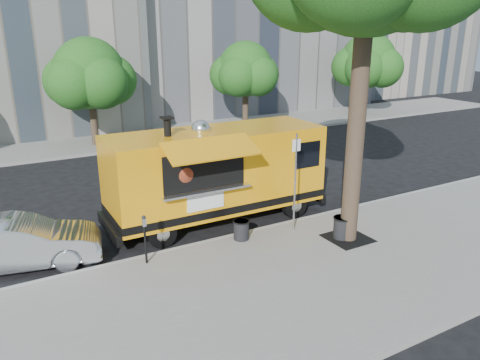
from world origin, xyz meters
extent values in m
plane|color=black|center=(0.00, 0.00, 0.00)|extent=(120.00, 120.00, 0.00)
cube|color=gray|center=(0.00, -4.00, 0.07)|extent=(60.00, 6.00, 0.15)
cube|color=#999993|center=(0.00, -0.93, 0.07)|extent=(60.00, 0.14, 0.16)
cube|color=gray|center=(0.00, 13.50, 0.07)|extent=(60.00, 5.00, 0.15)
cube|color=#A59A89|center=(30.00, 24.00, 8.00)|extent=(16.00, 12.00, 16.00)
cylinder|color=#33261C|center=(2.60, -2.80, 3.40)|extent=(0.48, 0.48, 6.50)
cube|color=black|center=(2.60, -2.80, 0.15)|extent=(1.20, 1.20, 0.02)
cylinder|color=#33261C|center=(-1.00, 12.70, 1.45)|extent=(0.36, 0.36, 2.60)
sphere|color=#154612|center=(-1.00, 12.70, 3.85)|extent=(3.60, 3.60, 3.60)
cylinder|color=#33261C|center=(8.00, 12.40, 1.45)|extent=(0.36, 0.36, 2.60)
sphere|color=#154612|center=(8.00, 12.40, 3.74)|extent=(3.24, 3.24, 3.24)
cylinder|color=#33261C|center=(18.00, 12.60, 1.45)|extent=(0.36, 0.36, 2.60)
sphere|color=#154612|center=(18.00, 12.60, 3.91)|extent=(3.78, 3.78, 3.78)
cylinder|color=silver|center=(1.55, -1.55, 1.65)|extent=(0.06, 0.06, 3.00)
cube|color=white|center=(1.55, -1.55, 2.80)|extent=(0.28, 0.02, 0.35)
cylinder|color=black|center=(-3.00, -1.35, 0.68)|extent=(0.06, 0.06, 1.05)
cube|color=silver|center=(-3.00, -1.35, 1.30)|extent=(0.10, 0.08, 0.22)
sphere|color=black|center=(-3.00, -1.35, 1.43)|extent=(0.11, 0.11, 0.11)
cube|color=#FFA20D|center=(0.06, 0.60, 1.76)|extent=(6.83, 2.37, 2.46)
cube|color=black|center=(0.06, 0.60, 0.75)|extent=(6.85, 2.39, 0.23)
cube|color=black|center=(3.55, 0.57, 0.47)|extent=(0.20, 2.19, 0.31)
cube|color=black|center=(-3.42, 0.63, 0.47)|extent=(0.20, 2.19, 0.31)
cube|color=black|center=(3.49, 0.57, 2.15)|extent=(0.07, 1.85, 1.00)
cylinder|color=black|center=(2.41, -0.39, 0.42)|extent=(0.84, 0.30, 0.84)
cylinder|color=black|center=(2.43, 1.54, 0.42)|extent=(0.84, 0.30, 0.84)
cylinder|color=black|center=(-2.20, -0.34, 0.42)|extent=(0.84, 0.30, 0.84)
cylinder|color=black|center=(-2.18, 1.59, 0.42)|extent=(0.84, 0.30, 0.84)
cube|color=black|center=(-0.89, -0.48, 2.15)|extent=(2.52, 0.20, 1.10)
cube|color=silver|center=(-0.89, -0.64, 1.56)|extent=(2.72, 0.38, 0.06)
cube|color=#FFA20D|center=(-0.90, -1.03, 2.90)|extent=(2.62, 1.01, 0.44)
cube|color=white|center=(-0.89, -0.56, 1.23)|extent=(1.15, 0.05, 0.52)
cylinder|color=black|center=(-1.51, 0.61, 3.25)|extent=(0.21, 0.21, 0.58)
sphere|color=silver|center=(-0.35, 0.81, 3.04)|extent=(0.59, 0.59, 0.59)
sphere|color=#9C3A22|center=(-1.46, -0.19, 2.10)|extent=(0.88, 0.88, 0.88)
cylinder|color=#FF590C|center=(-1.47, -0.42, 1.97)|extent=(0.36, 0.13, 0.36)
imported|color=silver|center=(-5.84, 0.34, 0.68)|extent=(4.32, 2.29, 1.35)
cylinder|color=black|center=(-0.12, -1.30, 0.44)|extent=(0.44, 0.44, 0.58)
cylinder|color=black|center=(-0.12, -1.30, 0.71)|extent=(0.48, 0.48, 0.04)
cylinder|color=black|center=(2.46, -2.68, 0.47)|extent=(0.50, 0.50, 0.65)
cylinder|color=black|center=(2.46, -2.68, 0.78)|extent=(0.54, 0.54, 0.04)
camera|label=1|loc=(-6.30, -12.08, 5.96)|focal=35.00mm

